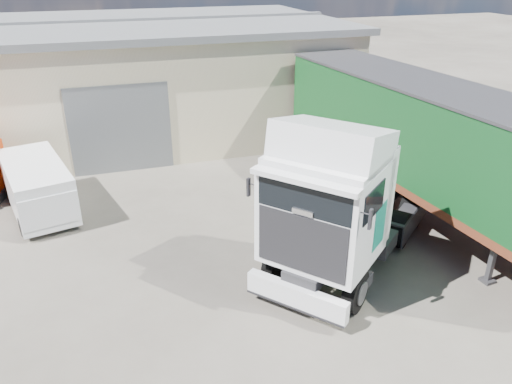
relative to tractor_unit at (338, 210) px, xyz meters
name	(u,v)px	position (x,y,z in m)	size (l,w,h in m)	color
ground	(238,304)	(-2.96, -0.59, -1.96)	(120.00, 120.00, 0.00)	#2A2822
warehouse	(23,83)	(-8.96, 15.40, 0.70)	(30.60, 12.60, 5.42)	beige
brick_boundary_wall	(464,139)	(8.54, 5.41, -0.71)	(0.35, 26.00, 2.50)	maroon
tractor_unit	(338,210)	(0.00, 0.00, 0.00)	(6.92, 6.40, 4.67)	black
box_trailer	(423,136)	(4.39, 2.68, 0.76)	(4.11, 13.63, 4.46)	#2D2D30
panel_van	(38,189)	(-8.02, 6.39, -1.04)	(2.75, 4.66, 1.78)	black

